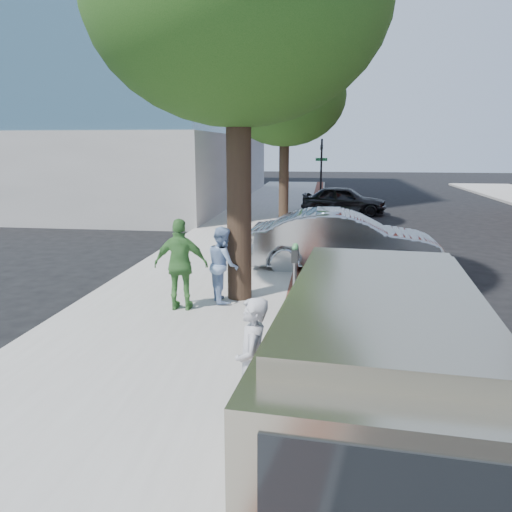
% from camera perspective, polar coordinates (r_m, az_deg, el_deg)
% --- Properties ---
extents(ground, '(120.00, 120.00, 0.00)m').
position_cam_1_polar(ground, '(9.15, -0.14, -9.27)').
color(ground, black).
rests_on(ground, ground).
extents(sidewalk, '(5.00, 60.00, 0.15)m').
position_cam_1_polar(sidewalk, '(16.96, -1.38, 1.20)').
color(sidewalk, '#9E9991').
rests_on(sidewalk, ground).
extents(brick_strip, '(0.60, 60.00, 0.01)m').
position_cam_1_polar(brick_strip, '(16.74, 6.08, 1.26)').
color(brick_strip, brown).
rests_on(brick_strip, sidewalk).
extents(curb, '(0.10, 60.00, 0.15)m').
position_cam_1_polar(curb, '(16.74, 7.27, 0.96)').
color(curb, gray).
rests_on(curb, ground).
extents(office_base, '(18.20, 22.20, 4.00)m').
position_cam_1_polar(office_base, '(33.59, -17.34, 9.55)').
color(office_base, gray).
rests_on(office_base, ground).
extents(signal_near, '(0.70, 0.15, 3.80)m').
position_cam_1_polar(signal_near, '(30.44, 7.47, 10.23)').
color(signal_near, black).
rests_on(signal_near, ground).
extents(tree_far, '(4.80, 4.80, 7.14)m').
position_cam_1_polar(tree_far, '(20.57, 3.31, 17.78)').
color(tree_far, black).
rests_on(tree_far, sidewalk).
extents(parking_meter, '(0.12, 0.32, 1.47)m').
position_cam_1_polar(parking_meter, '(9.28, 4.46, -1.17)').
color(parking_meter, gray).
rests_on(parking_meter, sidewalk).
extents(person_gray, '(0.44, 0.62, 1.60)m').
position_cam_1_polar(person_gray, '(5.81, -0.47, -12.37)').
color(person_gray, '#B3B3B8').
rests_on(person_gray, sidewalk).
extents(person_officer, '(0.87, 0.96, 1.60)m').
position_cam_1_polar(person_officer, '(10.52, -3.80, -0.95)').
color(person_officer, '#829EC9').
rests_on(person_officer, sidewalk).
extents(person_green, '(1.11, 0.51, 1.85)m').
position_cam_1_polar(person_green, '(10.05, -8.57, -0.99)').
color(person_green, '#45853C').
rests_on(person_green, sidewalk).
extents(sedan_silver, '(5.11, 1.79, 1.68)m').
position_cam_1_polar(sedan_silver, '(13.80, 10.00, 1.64)').
color(sedan_silver, '#A2A5A9').
rests_on(sedan_silver, ground).
extents(bg_car, '(4.35, 2.10, 1.43)m').
position_cam_1_polar(bg_car, '(25.72, 10.00, 6.32)').
color(bg_car, black).
rests_on(bg_car, ground).
extents(van, '(2.47, 5.49, 1.97)m').
position_cam_1_polar(van, '(5.93, 13.99, -10.83)').
color(van, gray).
rests_on(van, ground).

